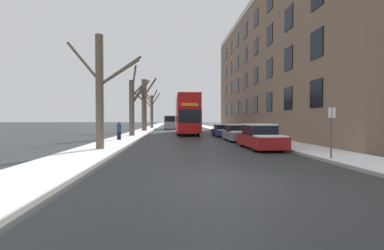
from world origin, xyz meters
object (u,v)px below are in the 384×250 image
object	(u,v)px
bare_tree_left_3	(152,109)
pedestrian_left_sidewalk	(119,130)
bare_tree_left_0	(101,90)
parked_car_2	(223,131)
bare_tree_left_2	(144,104)
street_sign_post	(331,130)
parked_car_0	(260,137)
double_decker_bus	(187,113)
parked_car_1	(237,133)
oncoming_van	(170,122)
bare_tree_left_1	(133,104)

from	to	relation	value
bare_tree_left_3	pedestrian_left_sidewalk	distance (m)	29.52
bare_tree_left_0	parked_car_2	xyz separation A→B (m)	(9.44, 12.00, -2.91)
bare_tree_left_2	street_sign_post	xyz separation A→B (m)	(10.86, -28.05, -2.72)
bare_tree_left_0	street_sign_post	world-z (taller)	bare_tree_left_0
bare_tree_left_0	parked_car_0	distance (m)	9.86
bare_tree_left_3	double_decker_bus	bearing A→B (deg)	-73.07
parked_car_1	street_sign_post	distance (m)	10.72
double_decker_bus	oncoming_van	distance (m)	16.76
parked_car_0	street_sign_post	world-z (taller)	street_sign_post
pedestrian_left_sidewalk	street_sign_post	xyz separation A→B (m)	(11.10, -10.90, 0.45)
street_sign_post	bare_tree_left_0	bearing A→B (deg)	157.35
bare_tree_left_2	bare_tree_left_3	world-z (taller)	bare_tree_left_2
bare_tree_left_3	parked_car_1	bearing A→B (deg)	-72.50
parked_car_0	street_sign_post	bearing A→B (deg)	-74.84
double_decker_bus	pedestrian_left_sidewalk	bearing A→B (deg)	-120.56
oncoming_van	street_sign_post	xyz separation A→B (m)	(7.12, -37.89, 0.03)
double_decker_bus	parked_car_1	xyz separation A→B (m)	(3.58, -10.72, -1.95)
parked_car_1	parked_car_2	bearing A→B (deg)	90.00
parked_car_2	street_sign_post	bearing A→B (deg)	-85.30
bare_tree_left_2	oncoming_van	xyz separation A→B (m)	(3.74, 9.85, -2.75)
bare_tree_left_1	pedestrian_left_sidewalk	xyz separation A→B (m)	(-0.34, -5.50, -2.45)
double_decker_bus	parked_car_0	xyz separation A→B (m)	(3.58, -16.32, -1.90)
double_decker_bus	parked_car_1	distance (m)	11.47
parked_car_0	oncoming_van	world-z (taller)	oncoming_van
bare_tree_left_2	double_decker_bus	distance (m)	9.08
bare_tree_left_3	oncoming_van	world-z (taller)	bare_tree_left_3
bare_tree_left_0	double_decker_bus	size ratio (longest dim) A/B	0.59
double_decker_bus	parked_car_2	bearing A→B (deg)	-53.35
bare_tree_left_0	parked_car_0	xyz separation A→B (m)	(9.44, 0.50, -2.81)
double_decker_bus	parked_car_0	distance (m)	16.81
parked_car_0	parked_car_2	world-z (taller)	parked_car_0
parked_car_0	street_sign_post	distance (m)	5.23
bare_tree_left_3	parked_car_1	xyz separation A→B (m)	(9.35, -29.67, -3.13)
bare_tree_left_3	parked_car_2	size ratio (longest dim) A/B	1.69
parked_car_2	street_sign_post	xyz separation A→B (m)	(1.36, -16.51, 0.76)
bare_tree_left_1	bare_tree_left_3	xyz separation A→B (m)	(0.06, 23.88, 0.44)
bare_tree_left_0	parked_car_1	distance (m)	11.60
bare_tree_left_0	bare_tree_left_2	xyz separation A→B (m)	(-0.07, 23.54, 0.58)
bare_tree_left_1	bare_tree_left_3	size ratio (longest dim) A/B	0.94
bare_tree_left_1	parked_car_1	size ratio (longest dim) A/B	1.73
parked_car_1	parked_car_2	xyz separation A→B (m)	(-0.00, 5.90, -0.06)
pedestrian_left_sidewalk	street_sign_post	size ratio (longest dim) A/B	0.70
bare_tree_left_0	bare_tree_left_1	xyz separation A→B (m)	(0.03, 11.89, -0.16)
bare_tree_left_1	parked_car_0	size ratio (longest dim) A/B	1.55
parked_car_2	oncoming_van	world-z (taller)	oncoming_van
parked_car_2	oncoming_van	size ratio (longest dim) A/B	0.84
parked_car_0	parked_car_2	size ratio (longest dim) A/B	1.03
bare_tree_left_2	bare_tree_left_0	bearing A→B (deg)	-89.84
bare_tree_left_1	oncoming_van	distance (m)	21.89
bare_tree_left_1	parked_car_2	distance (m)	9.80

